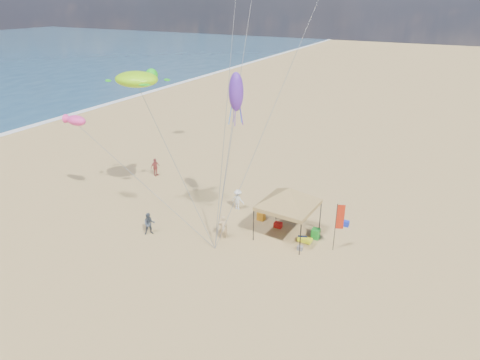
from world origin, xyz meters
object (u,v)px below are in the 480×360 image
at_px(cooler_blue, 345,223).
at_px(person_near_a, 223,227).
at_px(person_far_a, 155,167).
at_px(person_near_c, 238,200).
at_px(feather_flag, 339,220).
at_px(chair_yellow, 261,215).
at_px(cooler_red, 278,225).
at_px(beach_cart, 305,240).
at_px(canopy_tent, 289,190).
at_px(chair_green, 316,234).
at_px(person_near_b, 149,224).

xyz_separation_m(cooler_blue, person_near_a, (-6.81, -5.47, 0.65)).
bearing_deg(person_far_a, person_near_c, -91.40).
xyz_separation_m(feather_flag, chair_yellow, (-5.93, 1.36, -1.86)).
bearing_deg(chair_yellow, cooler_red, -16.11).
bearing_deg(beach_cart, person_near_a, -157.74).
bearing_deg(beach_cart, person_far_a, 164.66).
relative_size(canopy_tent, chair_green, 9.62).
bearing_deg(cooler_blue, chair_green, -117.13).
relative_size(cooler_red, beach_cart, 0.60).
distance_m(chair_green, person_near_b, 11.25).
height_order(chair_yellow, person_far_a, person_far_a).
height_order(cooler_blue, person_near_b, person_near_b).
distance_m(cooler_red, person_near_b, 8.90).
xyz_separation_m(canopy_tent, feather_flag, (3.44, -0.17, -1.25)).
xyz_separation_m(canopy_tent, cooler_blue, (3.14, 3.19, -3.27)).
relative_size(person_near_a, person_near_b, 1.06).
height_order(beach_cart, person_far_a, person_far_a).
relative_size(feather_flag, person_near_a, 1.98).
bearing_deg(person_far_a, chair_green, -90.37).
bearing_deg(chair_green, person_near_b, -154.85).
distance_m(chair_yellow, person_near_b, 7.96).
height_order(cooler_red, person_near_a, person_near_a).
bearing_deg(feather_flag, chair_green, 154.31).
bearing_deg(person_near_c, person_near_a, 107.09).
bearing_deg(person_near_b, cooler_red, -9.42).
bearing_deg(feather_flag, canopy_tent, 177.23).
bearing_deg(chair_yellow, chair_green, -7.70).
bearing_deg(person_near_a, chair_green, 170.23).
distance_m(canopy_tent, cooler_blue, 5.54).
bearing_deg(person_near_a, cooler_red, -169.15).
bearing_deg(person_far_a, canopy_tent, -94.12).
height_order(chair_yellow, beach_cart, chair_yellow).
height_order(cooler_red, cooler_blue, same).
relative_size(cooler_red, person_far_a, 0.33).
height_order(cooler_red, person_near_b, person_near_b).
height_order(canopy_tent, person_far_a, canopy_tent).
distance_m(canopy_tent, feather_flag, 3.66).
relative_size(canopy_tent, cooler_red, 12.47).
distance_m(feather_flag, person_near_c, 8.57).
distance_m(cooler_red, person_far_a, 13.89).
distance_m(cooler_red, chair_green, 2.80).
xyz_separation_m(cooler_red, person_near_b, (-7.39, -4.92, 0.61)).
height_order(canopy_tent, person_near_a, canopy_tent).
xyz_separation_m(canopy_tent, person_near_c, (-4.77, 1.85, -2.65)).
bearing_deg(feather_flag, cooler_blue, 95.09).
relative_size(cooler_red, chair_yellow, 0.77).
xyz_separation_m(person_near_c, person_far_a, (-9.66, 2.27, 0.01)).
bearing_deg(person_near_c, feather_flag, 168.33).
relative_size(cooler_red, person_near_a, 0.32).
bearing_deg(chair_green, cooler_blue, 62.87).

